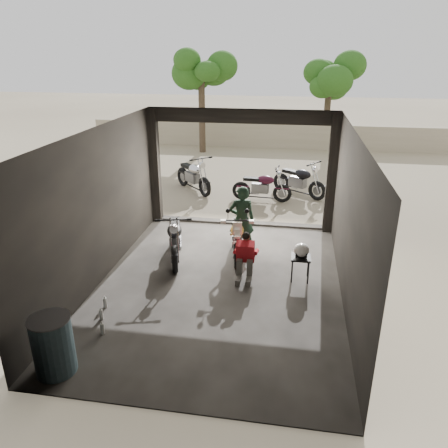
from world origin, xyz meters
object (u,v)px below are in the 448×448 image
(helmet, at_px, (301,250))
(outside_bike_c, at_px, (299,178))
(outside_bike_b, at_px, (262,184))
(oil_drum, at_px, (53,346))
(rider, at_px, (242,220))
(mechanic, at_px, (245,259))
(sign_post, at_px, (349,160))
(main_bike, at_px, (237,234))
(stool, at_px, (301,260))
(left_bike, at_px, (175,235))
(outside_bike_a, at_px, (193,173))

(helmet, bearing_deg, outside_bike_c, 84.10)
(helmet, bearing_deg, outside_bike_b, 97.15)
(outside_bike_c, bearing_deg, oil_drum, -166.94)
(rider, bearing_deg, oil_drum, 50.70)
(mechanic, bearing_deg, sign_post, 62.56)
(main_bike, bearing_deg, stool, -40.64)
(stool, height_order, helmet, helmet)
(stool, xyz_separation_m, helmet, (-0.00, -0.00, 0.23))
(outside_bike_c, distance_m, rider, 4.86)
(rider, bearing_deg, left_bike, 9.15)
(main_bike, xyz_separation_m, mechanic, (0.32, -1.14, -0.06))
(rider, bearing_deg, outside_bike_b, -106.32)
(mechanic, distance_m, helmet, 1.20)
(rider, relative_size, helmet, 4.96)
(outside_bike_c, xyz_separation_m, oil_drum, (-3.60, -9.40, -0.14))
(left_bike, relative_size, helmet, 5.28)
(outside_bike_b, xyz_separation_m, rider, (-0.16, -3.90, 0.26))
(main_bike, bearing_deg, left_bike, -173.45)
(outside_bike_a, bearing_deg, sign_post, -55.85)
(outside_bike_a, height_order, outside_bike_b, outside_bike_a)
(outside_bike_c, distance_m, sign_post, 2.08)
(stool, xyz_separation_m, oil_drum, (-3.67, -3.51, -0.01))
(stool, height_order, oil_drum, oil_drum)
(left_bike, bearing_deg, stool, -26.37)
(outside_bike_a, height_order, helmet, outside_bike_a)
(left_bike, distance_m, helmet, 2.96)
(outside_bike_c, xyz_separation_m, helmet, (0.07, -5.90, 0.10))
(mechanic, relative_size, sign_post, 0.43)
(sign_post, bearing_deg, stool, -89.74)
(outside_bike_a, distance_m, mechanic, 6.49)
(rider, xyz_separation_m, sign_post, (2.74, 3.44, 0.73))
(outside_bike_c, bearing_deg, left_bike, -174.13)
(outside_bike_a, xyz_separation_m, rider, (2.26, -4.58, 0.19))
(outside_bike_c, distance_m, stool, 5.90)
(rider, distance_m, oil_drum, 5.25)
(outside_bike_a, height_order, sign_post, sign_post)
(helmet, xyz_separation_m, oil_drum, (-3.66, -3.50, -0.24))
(main_bike, height_order, mechanic, main_bike)
(sign_post, bearing_deg, outside_bike_c, 154.69)
(main_bike, xyz_separation_m, oil_drum, (-2.18, -4.47, -0.09))
(mechanic, bearing_deg, oil_drum, -127.09)
(outside_bike_b, bearing_deg, rider, -178.65)
(main_bike, bearing_deg, outside_bike_c, 66.04)
(outside_bike_b, distance_m, sign_post, 2.80)
(outside_bike_c, bearing_deg, stool, -145.33)
(outside_bike_c, height_order, rider, rider)
(main_bike, distance_m, outside_bike_b, 4.18)
(main_bike, xyz_separation_m, outside_bike_b, (0.24, 4.17, 0.00))
(rider, height_order, sign_post, sign_post)
(outside_bike_c, xyz_separation_m, sign_post, (1.39, -1.23, 0.95))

